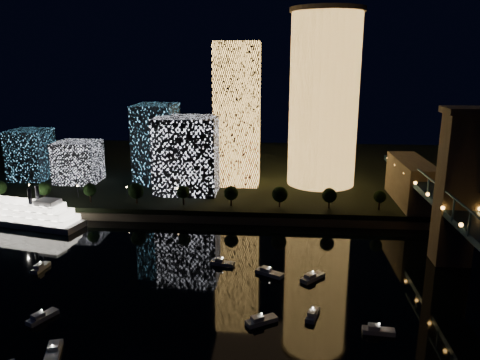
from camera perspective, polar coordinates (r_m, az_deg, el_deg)
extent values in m
plane|color=black|center=(115.50, -0.53, -19.08)|extent=(520.00, 520.00, 0.00)
cube|color=black|center=(263.19, 2.68, 1.02)|extent=(420.00, 160.00, 5.00)
cube|color=#6B5E4C|center=(188.62, 1.77, -4.80)|extent=(420.00, 6.00, 3.00)
cylinder|color=#F8B04F|center=(225.39, 10.16, 9.41)|extent=(32.00, 32.00, 79.30)
cylinder|color=#6B5E4C|center=(225.57, 10.65, 19.74)|extent=(34.00, 34.00, 2.00)
cube|color=#F8B04F|center=(224.24, -0.32, 8.00)|extent=(20.98, 20.98, 66.76)
cube|color=white|center=(213.38, -6.43, 3.12)|extent=(27.66, 23.40, 34.04)
cube|color=#52AEDF|center=(232.88, -10.12, 4.43)|extent=(18.96, 24.65, 37.93)
cube|color=white|center=(243.15, -19.12, 2.12)|extent=(20.02, 18.20, 20.02)
cube|color=#52AEDF|center=(258.42, -24.14, 2.88)|extent=(17.70, 19.47, 24.77)
cube|color=#6B5E4C|center=(161.17, 24.93, -1.20)|extent=(11.00, 9.00, 48.00)
cube|color=#6B5E4C|center=(156.85, 25.91, 7.63)|extent=(13.00, 11.00, 2.00)
cube|color=#6B5E4C|center=(210.25, 20.05, -0.81)|extent=(12.00, 40.00, 23.00)
cube|color=navy|center=(147.52, 24.81, -3.57)|extent=(0.50, 0.50, 7.00)
cube|color=navy|center=(169.30, 22.13, -1.08)|extent=(0.50, 0.50, 7.00)
sphere|color=#FF9E38|center=(155.92, 23.48, -3.15)|extent=(1.20, 1.20, 1.20)
sphere|color=#FF9E38|center=(197.49, 19.46, 0.78)|extent=(1.20, 1.20, 1.20)
cube|color=silver|center=(206.32, -24.86, -4.55)|extent=(51.80, 22.41, 2.52)
cube|color=white|center=(205.60, -24.93, -3.91)|extent=(47.46, 20.45, 2.31)
cube|color=white|center=(204.93, -25.00, -3.29)|extent=(43.13, 18.50, 2.31)
cube|color=white|center=(204.29, -25.07, -2.68)|extent=(36.74, 16.09, 2.31)
cube|color=silver|center=(195.59, -22.39, -2.51)|extent=(9.60, 8.01, 1.89)
cylinder|color=black|center=(197.50, -24.25, -1.84)|extent=(1.47, 1.47, 6.31)
cylinder|color=black|center=(200.51, -23.47, -1.52)|extent=(1.47, 1.47, 6.31)
cube|color=silver|center=(133.08, -22.93, -15.14)|extent=(5.93, 8.46, 1.20)
cube|color=silver|center=(131.96, -23.42, -14.91)|extent=(3.16, 3.49, 1.00)
sphere|color=white|center=(132.14, -23.02, -14.39)|extent=(0.36, 0.36, 0.36)
cube|color=silver|center=(161.45, -23.12, -9.81)|extent=(3.08, 7.60, 1.20)
cube|color=silver|center=(160.19, -23.37, -9.60)|extent=(2.17, 2.77, 1.00)
sphere|color=white|center=(160.68, -23.19, -9.15)|extent=(0.36, 0.36, 0.36)
cube|color=silver|center=(151.88, -2.14, -10.12)|extent=(7.92, 4.03, 1.20)
cube|color=silver|center=(151.78, -2.55, -9.69)|extent=(3.02, 2.50, 1.00)
sphere|color=white|center=(151.05, -2.15, -9.43)|extent=(0.36, 0.36, 0.36)
cube|color=silver|center=(145.64, 3.62, -11.28)|extent=(9.01, 6.59, 1.20)
cube|color=silver|center=(145.74, 3.17, -10.77)|extent=(3.76, 3.44, 1.00)
sphere|color=white|center=(144.78, 3.63, -10.56)|extent=(0.36, 0.36, 0.36)
cube|color=silver|center=(144.41, 8.85, -11.67)|extent=(7.90, 8.23, 1.20)
cube|color=silver|center=(143.01, 8.54, -11.44)|extent=(3.71, 3.75, 1.00)
sphere|color=white|center=(143.55, 8.89, -10.95)|extent=(0.36, 0.36, 0.36)
cube|color=silver|center=(122.59, 16.53, -17.24)|extent=(7.79, 3.04, 1.20)
cube|color=silver|center=(121.87, 16.01, -16.80)|extent=(2.82, 2.19, 1.00)
sphere|color=white|center=(121.56, 16.60, -16.44)|extent=(0.36, 0.36, 0.36)
cube|color=silver|center=(125.65, 8.84, -15.93)|extent=(4.29, 7.50, 1.20)
cube|color=silver|center=(124.19, 8.75, -15.73)|extent=(2.51, 2.94, 1.00)
sphere|color=white|center=(124.65, 8.88, -15.14)|extent=(0.36, 0.36, 0.36)
cube|color=silver|center=(121.93, 2.65, -16.78)|extent=(8.33, 6.55, 1.20)
cube|color=silver|center=(120.84, 2.13, -16.48)|extent=(3.56, 3.32, 1.00)
sphere|color=white|center=(120.90, 2.66, -15.97)|extent=(0.36, 0.36, 0.36)
cube|color=silver|center=(118.20, -21.82, -19.03)|extent=(5.38, 9.60, 1.20)
cube|color=silver|center=(118.75, -21.75, -18.23)|extent=(3.18, 3.74, 1.00)
sphere|color=white|center=(117.14, -21.91, -18.21)|extent=(0.36, 0.36, 0.36)
cylinder|color=black|center=(226.21, -27.19, -1.69)|extent=(0.70, 0.70, 4.00)
cylinder|color=black|center=(216.36, -22.68, -1.87)|extent=(0.70, 0.70, 4.00)
sphere|color=black|center=(215.46, -22.77, -0.98)|extent=(5.75, 5.75, 5.75)
cylinder|color=black|center=(207.97, -17.77, -2.07)|extent=(0.70, 0.70, 4.00)
sphere|color=black|center=(207.04, -17.85, -1.14)|extent=(5.47, 5.47, 5.47)
cylinder|color=black|center=(201.22, -12.50, -2.25)|extent=(0.70, 0.70, 4.00)
sphere|color=black|center=(200.26, -12.55, -1.30)|extent=(6.74, 6.74, 6.74)
cylinder|color=black|center=(196.29, -6.91, -2.43)|extent=(0.70, 0.70, 4.00)
sphere|color=black|center=(195.30, -6.94, -1.45)|extent=(5.36, 5.36, 5.36)
cylinder|color=black|center=(193.31, -1.08, -2.59)|extent=(0.70, 0.70, 4.00)
sphere|color=black|center=(192.31, -1.09, -1.60)|extent=(5.96, 5.96, 5.96)
cylinder|color=black|center=(192.38, 4.86, -2.73)|extent=(0.70, 0.70, 4.00)
sphere|color=black|center=(191.37, 4.88, -1.73)|extent=(6.60, 6.60, 6.60)
cylinder|color=black|center=(193.52, 10.80, -2.84)|extent=(0.70, 0.70, 4.00)
sphere|color=black|center=(192.52, 10.85, -1.84)|extent=(6.05, 6.05, 6.05)
cylinder|color=black|center=(196.70, 16.61, -2.92)|extent=(0.70, 0.70, 4.00)
sphere|color=black|center=(195.71, 16.68, -1.94)|extent=(5.12, 5.12, 5.12)
cylinder|color=black|center=(226.00, -24.26, -1.24)|extent=(0.24, 0.24, 5.00)
sphere|color=#FFCC7F|center=(225.31, -24.33, -0.55)|extent=(0.70, 0.70, 0.70)
cylinder|color=black|center=(216.25, -19.15, -1.42)|extent=(0.24, 0.24, 5.00)
sphere|color=#FFCC7F|center=(215.53, -19.21, -0.70)|extent=(0.70, 0.70, 0.70)
cylinder|color=black|center=(208.37, -13.60, -1.60)|extent=(0.24, 0.24, 5.00)
sphere|color=#FFCC7F|center=(207.63, -13.65, -0.85)|extent=(0.70, 0.70, 0.70)
cylinder|color=black|center=(202.59, -7.68, -1.77)|extent=(0.24, 0.24, 5.00)
sphere|color=#FFCC7F|center=(201.83, -7.71, -1.01)|extent=(0.70, 0.70, 0.70)
cylinder|color=black|center=(199.08, -1.48, -1.94)|extent=(0.24, 0.24, 5.00)
sphere|color=#FFCC7F|center=(198.31, -1.49, -1.16)|extent=(0.70, 0.70, 0.70)
cylinder|color=black|center=(197.97, 4.86, -2.08)|extent=(0.24, 0.24, 5.00)
sphere|color=#FFCC7F|center=(197.19, 4.88, -1.30)|extent=(0.70, 0.70, 0.70)
cylinder|color=black|center=(199.30, 11.21, -2.20)|extent=(0.24, 0.24, 5.00)
sphere|color=#FFCC7F|center=(198.53, 11.25, -1.42)|extent=(0.70, 0.70, 0.70)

